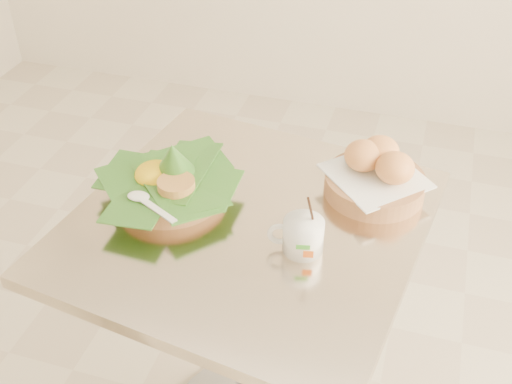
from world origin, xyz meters
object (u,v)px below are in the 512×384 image
(cafe_table, at_px, (248,293))
(bread_basket, at_px, (376,174))
(coffee_mug, at_px, (302,235))
(rice_basket, at_px, (169,180))

(cafe_table, xyz_separation_m, bread_basket, (0.24, 0.18, 0.27))
(bread_basket, bearing_deg, coffee_mug, -115.10)
(cafe_table, height_order, rice_basket, rice_basket)
(rice_basket, xyz_separation_m, coffee_mug, (0.32, -0.09, -0.00))
(cafe_table, xyz_separation_m, rice_basket, (-0.19, 0.03, 0.26))
(bread_basket, bearing_deg, cafe_table, -143.43)
(cafe_table, relative_size, coffee_mug, 5.71)
(rice_basket, distance_m, bread_basket, 0.45)
(bread_basket, xyz_separation_m, coffee_mug, (-0.11, -0.23, -0.01))
(cafe_table, distance_m, coffee_mug, 0.29)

